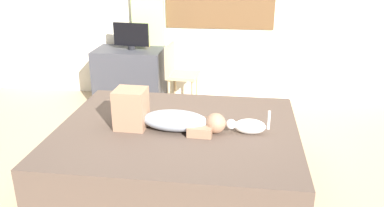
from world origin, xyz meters
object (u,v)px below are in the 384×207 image
object	(u,v)px
person_lying	(164,117)
cat	(248,126)
desk	(130,76)
chair_by_desk	(178,71)
tv_monitor	(131,36)
cup	(147,43)
bed	(178,156)

from	to	relation	value
person_lying	cat	world-z (taller)	person_lying
desk	chair_by_desk	distance (m)	0.71
tv_monitor	cat	bearing A→B (deg)	-52.17
person_lying	chair_by_desk	bearing A→B (deg)	95.95
cup	chair_by_desk	size ratio (longest dim) A/B	0.10
person_lying	cup	bearing A→B (deg)	107.08
bed	desk	size ratio (longest dim) A/B	2.34
bed	cup	bearing A→B (deg)	109.99
tv_monitor	desk	bearing A→B (deg)	180.00
desk	cup	world-z (taller)	cup
bed	desk	world-z (taller)	desk
person_lying	desk	xyz separation A→B (m)	(-0.87, 1.97, -0.28)
bed	cup	distance (m)	2.32
person_lying	cat	xyz separation A→B (m)	(0.70, 0.01, -0.05)
bed	chair_by_desk	distance (m)	1.81
tv_monitor	person_lying	bearing A→B (deg)	-67.29
cat	tv_monitor	size ratio (longest dim) A/B	0.75
person_lying	cup	world-z (taller)	person_lying
cup	bed	bearing A→B (deg)	-70.01
desk	chair_by_desk	world-z (taller)	chair_by_desk
bed	person_lying	size ratio (longest dim) A/B	2.25
desk	chair_by_desk	size ratio (longest dim) A/B	1.05
tv_monitor	cup	distance (m)	0.29
person_lying	chair_by_desk	size ratio (longest dim) A/B	1.09
chair_by_desk	person_lying	bearing A→B (deg)	-84.05
desk	tv_monitor	world-z (taller)	tv_monitor
cat	cup	bearing A→B (deg)	122.28
person_lying	tv_monitor	size ratio (longest dim) A/B	1.95
cat	cup	distance (m)	2.57
cat	tv_monitor	world-z (taller)	tv_monitor
cat	bed	bearing A→B (deg)	176.34
bed	chair_by_desk	xyz separation A→B (m)	(-0.30, 1.77, 0.24)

